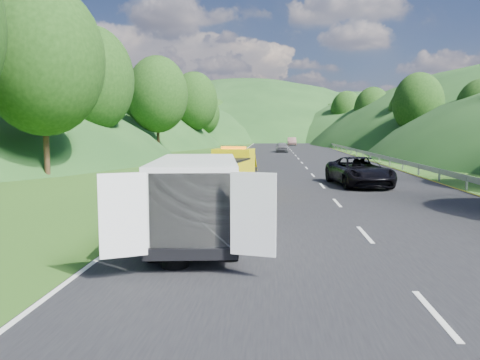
# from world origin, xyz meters

# --- Properties ---
(ground) EXTENTS (320.00, 320.00, 0.00)m
(ground) POSITION_xyz_m (0.00, 0.00, 0.00)
(ground) COLOR #38661E
(ground) RESTS_ON ground
(road_surface) EXTENTS (14.00, 200.00, 0.02)m
(road_surface) POSITION_xyz_m (3.00, 40.00, 0.01)
(road_surface) COLOR black
(road_surface) RESTS_ON ground
(guardrail) EXTENTS (0.06, 140.00, 1.52)m
(guardrail) POSITION_xyz_m (10.30, 52.50, 0.00)
(guardrail) COLOR gray
(guardrail) RESTS_ON ground
(tree_line_left) EXTENTS (14.00, 140.00, 14.00)m
(tree_line_left) POSITION_xyz_m (-19.00, 60.00, 0.00)
(tree_line_left) COLOR #295418
(tree_line_left) RESTS_ON ground
(tree_line_right) EXTENTS (14.00, 140.00, 14.00)m
(tree_line_right) POSITION_xyz_m (23.00, 60.00, 0.00)
(tree_line_right) COLOR #295418
(tree_line_right) RESTS_ON ground
(hills_backdrop) EXTENTS (201.00, 288.60, 44.00)m
(hills_backdrop) POSITION_xyz_m (6.50, 134.70, 0.00)
(hills_backdrop) COLOR #2D5B23
(hills_backdrop) RESTS_ON ground
(tow_truck) EXTENTS (2.75, 5.50, 2.26)m
(tow_truck) POSITION_xyz_m (-1.86, 6.72, 1.10)
(tow_truck) COLOR black
(tow_truck) RESTS_ON ground
(white_van) EXTENTS (3.56, 6.79, 2.32)m
(white_van) POSITION_xyz_m (-1.81, -3.25, 1.31)
(white_van) COLOR black
(white_van) RESTS_ON ground
(woman) EXTENTS (0.47, 0.60, 1.53)m
(woman) POSITION_xyz_m (-3.81, 0.73, 0.00)
(woman) COLOR silver
(woman) RESTS_ON ground
(child) EXTENTS (0.59, 0.60, 0.98)m
(child) POSITION_xyz_m (-2.58, 0.61, 0.00)
(child) COLOR tan
(child) RESTS_ON ground
(worker) EXTENTS (1.18, 0.99, 1.58)m
(worker) POSITION_xyz_m (-1.11, -4.59, 0.00)
(worker) COLOR black
(worker) RESTS_ON ground
(suitcase) EXTENTS (0.39, 0.32, 0.56)m
(suitcase) POSITION_xyz_m (-4.02, 0.03, 0.28)
(suitcase) COLOR brown
(suitcase) RESTS_ON ground
(spare_tire) EXTENTS (0.63, 0.63, 0.20)m
(spare_tire) POSITION_xyz_m (-1.94, -5.58, 0.00)
(spare_tire) COLOR black
(spare_tire) RESTS_ON ground
(passing_suv) EXTENTS (3.35, 5.99, 1.58)m
(passing_suv) POSITION_xyz_m (5.04, 10.27, 0.00)
(passing_suv) COLOR black
(passing_suv) RESTS_ON ground
(dist_car_a) EXTENTS (1.60, 3.98, 1.36)m
(dist_car_a) POSITION_xyz_m (1.55, 48.36, 0.00)
(dist_car_a) COLOR #4B4B50
(dist_car_a) RESTS_ON ground
(dist_car_b) EXTENTS (1.63, 4.68, 1.54)m
(dist_car_b) POSITION_xyz_m (4.04, 76.52, 0.00)
(dist_car_b) COLOR #7C5753
(dist_car_b) RESTS_ON ground
(dist_car_c) EXTENTS (1.90, 4.69, 1.36)m
(dist_car_c) POSITION_xyz_m (2.02, 93.20, 0.00)
(dist_car_c) COLOR brown
(dist_car_c) RESTS_ON ground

